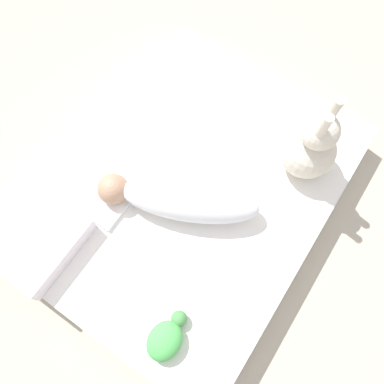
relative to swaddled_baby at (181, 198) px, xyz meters
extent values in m
plane|color=#B2A893|center=(0.08, 0.00, -0.21)|extent=(12.00, 12.00, 0.00)
cube|color=white|center=(0.08, 0.00, -0.14)|extent=(1.28, 0.97, 0.14)
cube|color=white|center=(-0.12, 0.27, -0.06)|extent=(0.24, 0.22, 0.02)
ellipsoid|color=white|center=(0.01, -0.03, 0.00)|extent=(0.37, 0.53, 0.14)
sphere|color=tan|center=(-0.11, 0.23, -0.01)|extent=(0.12, 0.12, 0.12)
cube|color=white|center=(-0.41, 0.38, -0.03)|extent=(0.32, 0.34, 0.08)
sphere|color=beige|center=(0.41, -0.29, 0.03)|extent=(0.21, 0.21, 0.21)
sphere|color=beige|center=(0.41, -0.29, 0.18)|extent=(0.13, 0.13, 0.13)
cylinder|color=beige|center=(0.37, -0.29, 0.27)|extent=(0.03, 0.03, 0.10)
cylinder|color=beige|center=(0.44, -0.29, 0.27)|extent=(0.03, 0.03, 0.10)
ellipsoid|color=#51B756|center=(-0.43, -0.23, -0.03)|extent=(0.13, 0.11, 0.07)
sphere|color=#4C934C|center=(-0.34, -0.23, -0.04)|extent=(0.05, 0.05, 0.05)
camera|label=1|loc=(-0.35, -0.29, 1.28)|focal=35.00mm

